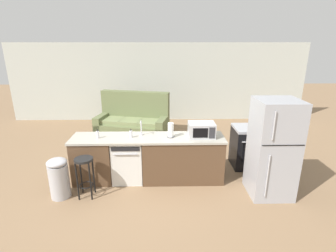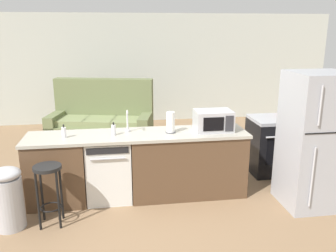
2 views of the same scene
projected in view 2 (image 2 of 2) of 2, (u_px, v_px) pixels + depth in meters
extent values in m
plane|color=#896B4C|center=(129.00, 196.00, 4.93)|extent=(24.00, 24.00, 0.00)
cube|color=beige|center=(132.00, 69.00, 8.63)|extent=(10.00, 0.06, 2.60)
cube|color=brown|center=(57.00, 171.00, 4.69)|extent=(0.75, 0.62, 0.86)
cube|color=brown|center=(187.00, 164.00, 4.93)|extent=(1.55, 0.62, 0.86)
cube|color=#ADA899|center=(138.00, 135.00, 4.72)|extent=(2.94, 0.66, 0.04)
cube|color=black|center=(139.00, 193.00, 4.94)|extent=(2.86, 0.56, 0.08)
cube|color=silver|center=(109.00, 169.00, 4.78)|extent=(0.58, 0.58, 0.84)
cube|color=black|center=(108.00, 151.00, 4.41)|extent=(0.52, 0.01, 0.08)
cylinder|color=#B2B2B7|center=(108.00, 159.00, 4.42)|extent=(0.44, 0.02, 0.02)
cube|color=black|center=(274.00, 147.00, 5.68)|extent=(0.76, 0.64, 0.85)
cube|color=black|center=(283.00, 151.00, 5.36)|extent=(0.53, 0.01, 0.43)
cylinder|color=silver|center=(286.00, 137.00, 5.27)|extent=(0.61, 0.03, 0.03)
cube|color=#A8AAB2|center=(276.00, 119.00, 5.56)|extent=(0.76, 0.64, 0.05)
torus|color=black|center=(269.00, 121.00, 5.41)|extent=(0.16, 0.16, 0.01)
torus|color=black|center=(290.00, 120.00, 5.45)|extent=(0.16, 0.16, 0.01)
torus|color=black|center=(263.00, 117.00, 5.65)|extent=(0.16, 0.16, 0.01)
torus|color=black|center=(283.00, 116.00, 5.70)|extent=(0.16, 0.16, 0.01)
cube|color=#A8AAB2|center=(314.00, 141.00, 4.51)|extent=(0.72, 0.70, 1.74)
cylinder|color=#B2B2B7|center=(321.00, 106.00, 3.99)|extent=(0.02, 0.02, 0.46)
cylinder|color=#B2B2B7|center=(312.00, 177.00, 4.22)|extent=(0.02, 0.02, 0.76)
cube|color=black|center=(333.00, 133.00, 4.12)|extent=(0.68, 0.01, 0.01)
cube|color=#B7B7BC|center=(213.00, 121.00, 4.82)|extent=(0.50, 0.36, 0.28)
cube|color=black|center=(214.00, 124.00, 4.64)|extent=(0.27, 0.01, 0.18)
cube|color=#2D2D33|center=(229.00, 124.00, 4.67)|extent=(0.11, 0.01, 0.21)
cylinder|color=silver|center=(128.00, 131.00, 4.80)|extent=(0.07, 0.07, 0.03)
cylinder|color=silver|center=(127.00, 120.00, 4.76)|extent=(0.02, 0.02, 0.26)
cylinder|color=silver|center=(127.00, 112.00, 4.66)|extent=(0.02, 0.14, 0.02)
cylinder|color=#4C4C51|center=(171.00, 132.00, 4.76)|extent=(0.14, 0.14, 0.01)
cylinder|color=white|center=(171.00, 122.00, 4.73)|extent=(0.11, 0.11, 0.27)
cylinder|color=silver|center=(114.00, 130.00, 4.63)|extent=(0.06, 0.06, 0.14)
cylinder|color=black|center=(113.00, 124.00, 4.60)|extent=(0.02, 0.02, 0.04)
cylinder|color=silver|center=(64.00, 133.00, 4.51)|extent=(0.06, 0.06, 0.14)
cylinder|color=black|center=(63.00, 126.00, 4.49)|extent=(0.02, 0.02, 0.04)
sphere|color=red|center=(283.00, 110.00, 5.67)|extent=(0.17, 0.17, 0.17)
sphere|color=black|center=(284.00, 104.00, 5.65)|extent=(0.03, 0.03, 0.03)
cone|color=red|center=(288.00, 109.00, 5.68)|extent=(0.08, 0.04, 0.06)
cylinder|color=black|center=(47.00, 167.00, 4.04)|extent=(0.32, 0.32, 0.04)
cylinder|color=black|center=(38.00, 202.00, 4.02)|extent=(0.03, 0.03, 0.70)
cylinder|color=black|center=(59.00, 201.00, 4.05)|extent=(0.03, 0.03, 0.70)
cylinder|color=black|center=(42.00, 193.00, 4.23)|extent=(0.03, 0.03, 0.70)
cylinder|color=black|center=(61.00, 192.00, 4.26)|extent=(0.03, 0.03, 0.70)
torus|color=black|center=(51.00, 207.00, 4.18)|extent=(0.25, 0.25, 0.02)
cylinder|color=#B7B7BC|center=(9.00, 203.00, 4.08)|extent=(0.34, 0.34, 0.62)
ellipsoid|color=#B7B7BC|center=(5.00, 174.00, 3.99)|extent=(0.35, 0.35, 0.14)
cube|color=#667047|center=(101.00, 134.00, 7.13)|extent=(2.15, 1.33, 0.42)
cube|color=#667047|center=(105.00, 109.00, 7.33)|extent=(2.00, 0.69, 1.27)
cube|color=#667047|center=(57.00, 128.00, 7.17)|extent=(0.40, 0.92, 0.62)
cube|color=#667047|center=(146.00, 130.00, 7.03)|extent=(0.40, 0.92, 0.62)
cube|color=#7D8959|center=(73.00, 121.00, 7.05)|extent=(0.69, 0.74, 0.12)
cube|color=#7D8959|center=(100.00, 121.00, 7.01)|extent=(0.69, 0.74, 0.12)
cube|color=#7D8959|center=(128.00, 122.00, 6.96)|extent=(0.69, 0.74, 0.12)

